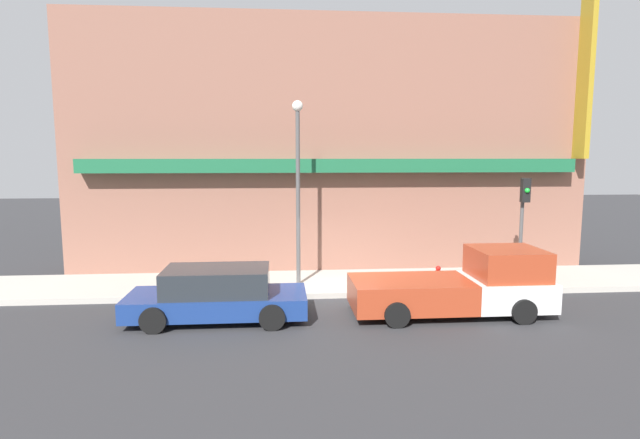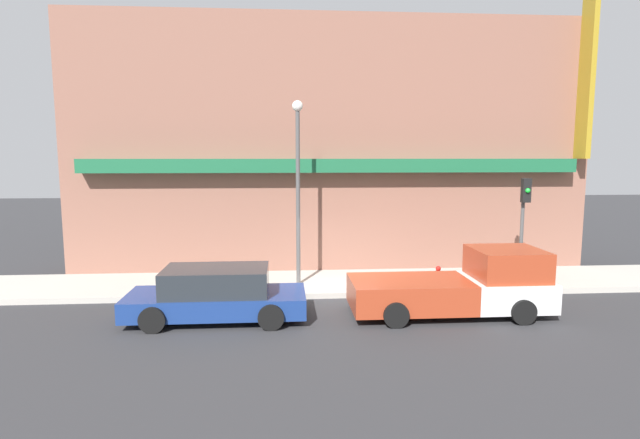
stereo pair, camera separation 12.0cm
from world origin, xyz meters
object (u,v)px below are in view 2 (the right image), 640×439
object	(u,v)px
fire_hydrant	(438,277)
street_lamp	(298,173)
parked_car	(217,294)
pickup_truck	(462,286)
traffic_light	(524,212)

from	to	relation	value
fire_hydrant	street_lamp	xyz separation A→B (m)	(-4.58, 0.86, 3.41)
parked_car	fire_hydrant	distance (m)	7.26
pickup_truck	street_lamp	xyz separation A→B (m)	(-4.59, 3.02, 3.14)
traffic_light	street_lamp	bearing A→B (deg)	176.12
parked_car	fire_hydrant	xyz separation A→B (m)	(6.93, 2.16, -0.17)
fire_hydrant	traffic_light	bearing A→B (deg)	6.55
fire_hydrant	traffic_light	size ratio (longest dim) A/B	0.21
parked_car	traffic_light	world-z (taller)	traffic_light
pickup_truck	fire_hydrant	xyz separation A→B (m)	(-0.02, 2.16, -0.27)
fire_hydrant	street_lamp	bearing A→B (deg)	169.41
pickup_truck	parked_car	xyz separation A→B (m)	(-6.94, 0.00, -0.10)
fire_hydrant	street_lamp	size ratio (longest dim) A/B	0.12
pickup_truck	fire_hydrant	size ratio (longest dim) A/B	7.54
parked_car	traffic_light	bearing A→B (deg)	12.46
parked_car	fire_hydrant	bearing A→B (deg)	15.61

